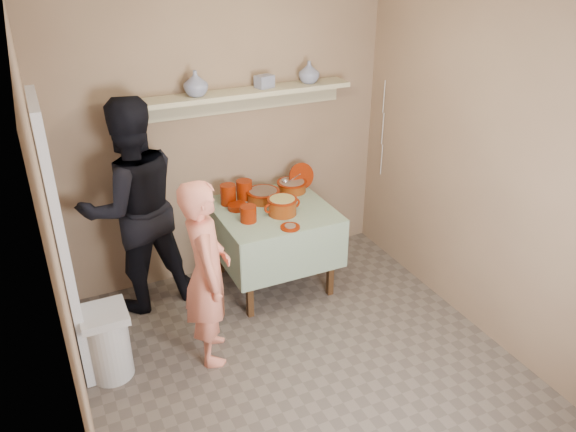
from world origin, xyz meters
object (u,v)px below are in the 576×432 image
person_cook (207,273)px  serving_table (273,221)px  cazuela_rice (282,205)px  trash_bin (108,343)px  person_helper (133,207)px

person_cook → serving_table: (0.81, 0.69, -0.08)m
person_cook → cazuela_rice: person_cook is taller
person_cook → trash_bin: 0.86m
person_helper → serving_table: bearing=160.7°
person_cook → cazuela_rice: size_ratio=4.36×
person_helper → person_cook: bearing=101.2°
person_helper → serving_table: size_ratio=1.87×
serving_table → cazuela_rice: size_ratio=2.95×
person_helper → trash_bin: person_helper is taller
trash_bin → serving_table: bearing=21.6°
serving_table → trash_bin: serving_table is taller
person_cook → serving_table: size_ratio=1.48×
person_cook → serving_table: 1.07m
person_helper → trash_bin: bearing=55.6°
person_helper → cazuela_rice: (1.16, -0.36, -0.06)m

